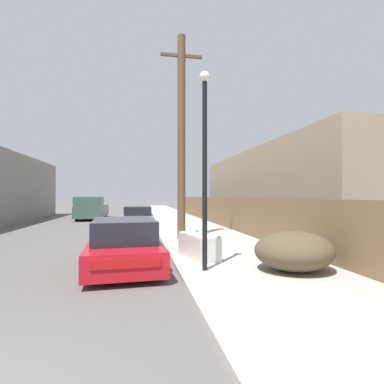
% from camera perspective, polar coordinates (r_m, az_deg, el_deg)
% --- Properties ---
extents(sidewalk_curb, '(4.20, 63.00, 0.12)m').
position_cam_1_polar(sidewalk_curb, '(25.76, -3.49, -4.90)').
color(sidewalk_curb, '#ADA89E').
rests_on(sidewalk_curb, ground).
extents(discarded_fridge, '(0.99, 1.70, 0.73)m').
position_cam_1_polar(discarded_fridge, '(8.79, 1.27, -10.23)').
color(discarded_fridge, silver).
rests_on(discarded_fridge, sidewalk_curb).
extents(parked_sports_car_red, '(2.11, 4.72, 1.30)m').
position_cam_1_polar(parked_sports_car_red, '(8.60, -12.82, -9.66)').
color(parked_sports_car_red, red).
rests_on(parked_sports_car_red, ground).
extents(car_parked_mid, '(1.82, 4.54, 1.30)m').
position_cam_1_polar(car_parked_mid, '(18.51, -10.30, -4.80)').
color(car_parked_mid, gray).
rests_on(car_parked_mid, ground).
extents(pickup_truck, '(2.10, 5.69, 1.85)m').
position_cam_1_polar(pickup_truck, '(25.69, -18.60, -2.93)').
color(pickup_truck, '#385647').
rests_on(pickup_truck, ground).
extents(utility_pole, '(1.80, 0.34, 8.68)m').
position_cam_1_polar(utility_pole, '(13.00, -2.03, 10.89)').
color(utility_pole, brown).
rests_on(utility_pole, sidewalk_curb).
extents(street_lamp, '(0.26, 0.26, 4.85)m').
position_cam_1_polar(street_lamp, '(7.36, 2.44, 7.10)').
color(street_lamp, black).
rests_on(street_lamp, sidewalk_curb).
extents(brush_pile, '(1.90, 1.76, 0.94)m').
position_cam_1_polar(brush_pile, '(7.76, 18.86, -10.57)').
color(brush_pile, brown).
rests_on(brush_pile, sidewalk_curb).
extents(wooden_fence, '(0.08, 32.43, 1.71)m').
position_cam_1_polar(wooden_fence, '(19.02, 4.99, -3.60)').
color(wooden_fence, brown).
rests_on(wooden_fence, sidewalk_curb).
extents(building_right_house, '(6.00, 20.55, 5.06)m').
position_cam_1_polar(building_right_house, '(22.65, 17.02, 0.82)').
color(building_right_house, gray).
rests_on(building_right_house, ground).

